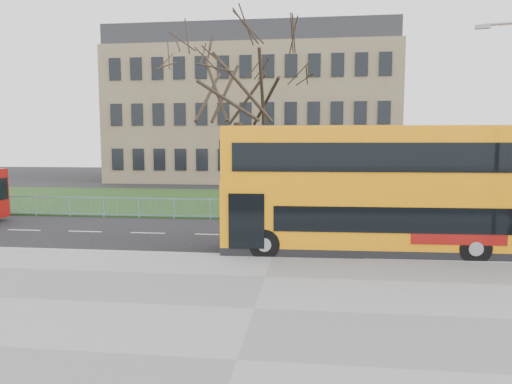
{
  "coord_description": "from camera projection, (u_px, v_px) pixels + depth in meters",
  "views": [
    {
      "loc": [
        1.26,
        -17.16,
        3.99
      ],
      "look_at": [
        -0.87,
        1.0,
        2.09
      ],
      "focal_mm": 32.0,
      "sensor_mm": 36.0,
      "label": 1
    }
  ],
  "objects": [
    {
      "name": "ground",
      "position": [
        275.0,
        249.0,
        17.51
      ],
      "size": [
        120.0,
        120.0,
        0.0
      ],
      "primitive_type": "plane",
      "color": "black",
      "rests_on": "ground"
    },
    {
      "name": "pavement",
      "position": [
        254.0,
        311.0,
        10.83
      ],
      "size": [
        80.0,
        10.5,
        0.12
      ],
      "primitive_type": "cube",
      "color": "slate",
      "rests_on": "ground"
    },
    {
      "name": "kerb",
      "position": [
        272.0,
        257.0,
        15.97
      ],
      "size": [
        80.0,
        0.2,
        0.14
      ],
      "primitive_type": "cube",
      "color": "#979799",
      "rests_on": "ground"
    },
    {
      "name": "grass_verge",
      "position": [
        291.0,
        202.0,
        31.63
      ],
      "size": [
        80.0,
        15.4,
        0.08
      ],
      "primitive_type": "cube",
      "color": "#1C3613",
      "rests_on": "ground"
    },
    {
      "name": "guard_railing",
      "position": [
        285.0,
        210.0,
        23.97
      ],
      "size": [
        40.0,
        0.12,
        1.1
      ],
      "primitive_type": null,
      "color": "#679AB8",
      "rests_on": "ground"
    },
    {
      "name": "bare_tree",
      "position": [
        238.0,
        106.0,
        27.08
      ],
      "size": [
        8.7,
        8.7,
        12.43
      ],
      "primitive_type": null,
      "color": "black",
      "rests_on": "grass_verge"
    },
    {
      "name": "civic_building",
      "position": [
        255.0,
        118.0,
        51.94
      ],
      "size": [
        30.0,
        15.0,
        14.0
      ],
      "primitive_type": "cube",
      "color": "#7F6750",
      "rests_on": "ground"
    },
    {
      "name": "yellow_bus",
      "position": [
        374.0,
        187.0,
        16.49
      ],
      "size": [
        10.97,
        2.91,
        4.57
      ],
      "rotation": [
        0.0,
        0.0,
        0.03
      ],
      "color": "#FF970A",
      "rests_on": "ground"
    }
  ]
}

